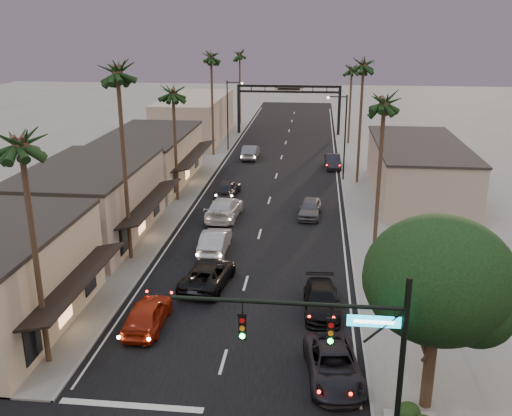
% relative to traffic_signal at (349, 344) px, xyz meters
% --- Properties ---
extents(ground, '(200.00, 200.00, 0.00)m').
position_rel_traffic_signal_xyz_m(ground, '(-5.69, 36.00, -5.08)').
color(ground, slate).
rests_on(ground, ground).
extents(road, '(14.00, 120.00, 0.02)m').
position_rel_traffic_signal_xyz_m(road, '(-5.69, 41.00, -5.08)').
color(road, black).
rests_on(road, ground).
extents(sidewalk_left, '(5.00, 92.00, 0.12)m').
position_rel_traffic_signal_xyz_m(sidewalk_left, '(-15.19, 48.00, -5.02)').
color(sidewalk_left, slate).
rests_on(sidewalk_left, ground).
extents(sidewalk_right, '(5.00, 92.00, 0.12)m').
position_rel_traffic_signal_xyz_m(sidewalk_right, '(3.81, 48.00, -5.02)').
color(sidewalk_right, slate).
rests_on(sidewalk_right, ground).
extents(storefront_mid, '(8.00, 14.00, 5.50)m').
position_rel_traffic_signal_xyz_m(storefront_mid, '(-18.69, 22.00, -2.33)').
color(storefront_mid, gray).
rests_on(storefront_mid, ground).
extents(storefront_far, '(8.00, 16.00, 5.00)m').
position_rel_traffic_signal_xyz_m(storefront_far, '(-18.69, 38.00, -2.58)').
color(storefront_far, '#B4A989').
rests_on(storefront_far, ground).
extents(storefront_dist, '(8.00, 20.00, 6.00)m').
position_rel_traffic_signal_xyz_m(storefront_dist, '(-18.69, 61.00, -2.08)').
color(storefront_dist, gray).
rests_on(storefront_dist, ground).
extents(building_right, '(8.00, 18.00, 5.00)m').
position_rel_traffic_signal_xyz_m(building_right, '(8.31, 36.00, -2.58)').
color(building_right, gray).
rests_on(building_right, ground).
extents(traffic_signal, '(8.51, 0.22, 7.80)m').
position_rel_traffic_signal_xyz_m(traffic_signal, '(0.00, 0.00, 0.00)').
color(traffic_signal, black).
rests_on(traffic_signal, ground).
extents(corner_tree, '(6.20, 6.20, 8.80)m').
position_rel_traffic_signal_xyz_m(corner_tree, '(3.79, 3.45, 0.90)').
color(corner_tree, '#38281C').
rests_on(corner_tree, ground).
extents(arch, '(15.20, 0.40, 7.27)m').
position_rel_traffic_signal_xyz_m(arch, '(-5.69, 66.00, 0.45)').
color(arch, black).
rests_on(arch, ground).
extents(streetlight_right, '(2.13, 0.30, 9.00)m').
position_rel_traffic_signal_xyz_m(streetlight_right, '(1.23, 41.00, 0.25)').
color(streetlight_right, black).
rests_on(streetlight_right, ground).
extents(streetlight_left, '(2.13, 0.30, 9.00)m').
position_rel_traffic_signal_xyz_m(streetlight_left, '(-12.61, 54.00, 0.25)').
color(streetlight_left, black).
rests_on(streetlight_left, ground).
extents(palm_la, '(3.20, 3.20, 13.20)m').
position_rel_traffic_signal_xyz_m(palm_la, '(-14.29, 5.00, 6.36)').
color(palm_la, '#38281C').
rests_on(palm_la, ground).
extents(palm_lb, '(3.20, 3.20, 15.20)m').
position_rel_traffic_signal_xyz_m(palm_lb, '(-14.29, 18.00, 8.30)').
color(palm_lb, '#38281C').
rests_on(palm_lb, ground).
extents(palm_lc, '(3.20, 3.20, 12.20)m').
position_rel_traffic_signal_xyz_m(palm_lc, '(-14.29, 32.00, 5.39)').
color(palm_lc, '#38281C').
rests_on(palm_lc, ground).
extents(palm_ld, '(3.20, 3.20, 14.20)m').
position_rel_traffic_signal_xyz_m(palm_ld, '(-14.29, 51.00, 7.33)').
color(palm_ld, '#38281C').
rests_on(palm_ld, ground).
extents(palm_ra, '(3.20, 3.20, 13.20)m').
position_rel_traffic_signal_xyz_m(palm_ra, '(2.91, 20.00, 6.36)').
color(palm_ra, '#38281C').
rests_on(palm_ra, ground).
extents(palm_rb, '(3.20, 3.20, 14.20)m').
position_rel_traffic_signal_xyz_m(palm_rb, '(2.91, 40.00, 7.33)').
color(palm_rb, '#38281C').
rests_on(palm_rb, ground).
extents(palm_rc, '(3.20, 3.20, 12.20)m').
position_rel_traffic_signal_xyz_m(palm_rc, '(2.91, 60.00, 5.39)').
color(palm_rc, '#38281C').
rests_on(palm_rc, ground).
extents(palm_far, '(3.20, 3.20, 13.20)m').
position_rel_traffic_signal_xyz_m(palm_far, '(-13.99, 74.00, 6.36)').
color(palm_far, '#38281C').
rests_on(palm_far, ground).
extents(oncoming_red, '(1.96, 4.80, 1.63)m').
position_rel_traffic_signal_xyz_m(oncoming_red, '(-10.39, 8.94, -4.27)').
color(oncoming_red, '#961F0A').
rests_on(oncoming_red, ground).
extents(oncoming_pickup, '(3.25, 5.86, 1.55)m').
position_rel_traffic_signal_xyz_m(oncoming_pickup, '(-8.04, 14.44, -4.31)').
color(oncoming_pickup, black).
rests_on(oncoming_pickup, ground).
extents(oncoming_silver, '(1.81, 5.11, 1.68)m').
position_rel_traffic_signal_xyz_m(oncoming_silver, '(-8.57, 20.05, -4.24)').
color(oncoming_silver, gray).
rests_on(oncoming_silver, ground).
extents(oncoming_white, '(2.86, 6.30, 1.79)m').
position_rel_traffic_signal_xyz_m(oncoming_white, '(-9.10, 27.58, -4.19)').
color(oncoming_white, '#BBBBBB').
rests_on(oncoming_white, ground).
extents(oncoming_dgrey, '(2.28, 4.69, 1.54)m').
position_rel_traffic_signal_xyz_m(oncoming_dgrey, '(-9.84, 34.12, -4.31)').
color(oncoming_dgrey, black).
rests_on(oncoming_dgrey, ground).
extents(oncoming_grey_far, '(1.77, 5.05, 1.66)m').
position_rel_traffic_signal_xyz_m(oncoming_grey_far, '(-9.46, 49.90, -4.25)').
color(oncoming_grey_far, '#57575D').
rests_on(oncoming_grey_far, ground).
extents(curbside_near, '(3.12, 5.62, 1.49)m').
position_rel_traffic_signal_xyz_m(curbside_near, '(-0.27, 5.15, -4.34)').
color(curbside_near, black).
rests_on(curbside_near, ground).
extents(curbside_black, '(2.26, 5.07, 1.44)m').
position_rel_traffic_signal_xyz_m(curbside_black, '(-0.83, 11.75, -4.36)').
color(curbside_black, black).
rests_on(curbside_black, ground).
extents(curbside_grey, '(2.11, 4.62, 1.54)m').
position_rel_traffic_signal_xyz_m(curbside_grey, '(-1.80, 28.74, -4.31)').
color(curbside_grey, '#4B4C50').
rests_on(curbside_grey, ground).
extents(curbside_far, '(1.93, 4.80, 1.55)m').
position_rel_traffic_signal_xyz_m(curbside_far, '(0.51, 46.29, -4.31)').
color(curbside_far, black).
rests_on(curbside_far, ground).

